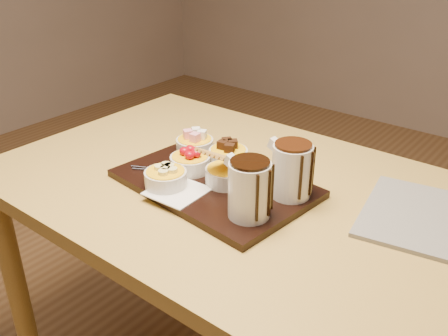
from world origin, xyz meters
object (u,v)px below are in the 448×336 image
Objects in this scene: dining_table at (232,216)px; pitcher_milk_chocolate at (292,171)px; serving_board at (214,183)px; pitcher_dark_chocolate at (249,190)px; bowl_strawberries at (190,163)px.

pitcher_milk_chocolate reaches higher than dining_table.
dining_table is at bearing 72.59° from serving_board.
pitcher_dark_chocolate is 0.13m from pitcher_milk_chocolate.
serving_board is 4.60× the size of bowl_strawberries.
serving_board is 0.20m from pitcher_milk_chocolate.
pitcher_milk_chocolate is (0.16, 0.01, 0.18)m from dining_table.
serving_board is (-0.02, -0.05, 0.11)m from dining_table.
serving_board is at bearing -158.20° from pitcher_milk_chocolate.
pitcher_milk_chocolate reaches higher than serving_board.
pitcher_dark_chocolate is at bearing -18.44° from bowl_strawberries.
serving_board is at bearing -2.21° from bowl_strawberries.
pitcher_milk_chocolate is at bearing 1.88° from dining_table.
bowl_strawberries is (-0.08, 0.00, 0.03)m from serving_board.
bowl_strawberries is at bearing -156.47° from dining_table.
pitcher_milk_chocolate is at bearing 85.60° from pitcher_dark_chocolate.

